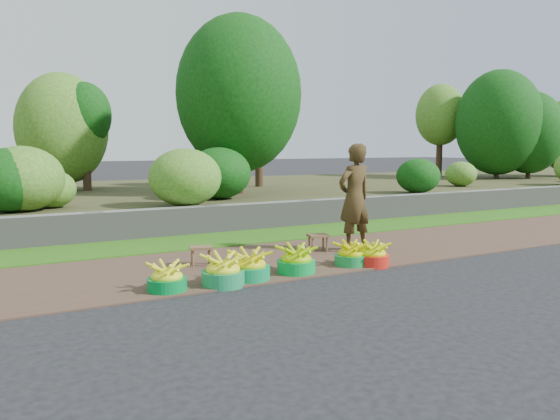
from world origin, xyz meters
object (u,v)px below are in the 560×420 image
basin_d (296,261)px  vendor_woman (354,198)px  basin_f (373,255)px  basin_e (351,255)px  basin_b (223,272)px  stool_right (318,238)px  basin_c (250,267)px  stool_left (201,250)px  basin_a (167,279)px

basin_d → vendor_woman: bearing=28.4°
basin_f → vendor_woman: 1.29m
basin_d → basin_e: basin_d is taller
basin_b → basin_e: basin_b is taller
basin_e → vendor_woman: (0.68, 0.84, 0.73)m
basin_b → basin_d: basin_b is taller
basin_f → stool_right: 1.23m
basin_e → stool_right: bearing=82.7°
basin_c → stool_left: 1.09m
basin_a → basin_b: (0.69, -0.07, 0.02)m
basin_a → basin_c: 1.09m
basin_c → basin_e: (1.63, 0.05, -0.02)m
basin_c → basin_f: bearing=-3.0°
basin_b → basin_c: (0.41, 0.09, -0.00)m
basin_d → vendor_woman: (1.60, 0.87, 0.71)m
basin_b → basin_e: 2.04m
basin_f → stool_left: basin_f is taller
basin_d → stool_right: size_ratio=1.42×
stool_left → basin_c: bearing=-76.3°
stool_left → vendor_woman: vendor_woman is taller
basin_d → vendor_woman: 1.96m
basin_c → stool_right: (1.77, 1.12, 0.07)m
stool_right → vendor_woman: 0.87m
basin_c → vendor_woman: vendor_woman is taller
basin_a → basin_c: bearing=1.3°
stool_left → stool_right: stool_right is taller
basin_d → basin_f: basin_d is taller
basin_a → basin_b: bearing=-5.6°
basin_c → stool_right: basin_c is taller
basin_d → stool_left: (-0.96, 1.03, 0.07)m
basin_f → vendor_woman: bearing=68.1°
basin_b → stool_left: (0.15, 1.15, 0.06)m
basin_b → basin_e: bearing=4.0°
basin_f → stool_right: (-0.14, 1.22, 0.09)m
basin_c → basin_e: size_ratio=1.12×
basin_d → basin_f: (1.21, -0.12, -0.02)m
basin_e → stool_left: size_ratio=1.28×
stool_right → basin_c: bearing=-147.6°
vendor_woman → basin_b: bearing=13.5°
basin_c → stool_right: size_ratio=1.45×
stool_right → vendor_woman: bearing=-23.3°
basin_b → basin_d: bearing=5.9°
basin_c → basin_e: basin_c is taller
basin_c → stool_left: bearing=103.7°
basin_d → vendor_woman: size_ratio=0.30×
basin_b → vendor_woman: bearing=19.9°
basin_b → stool_right: bearing=29.2°
basin_d → basin_e: (0.93, 0.03, -0.02)m
basin_e → basin_b: bearing=-176.0°
basin_b → basin_e: size_ratio=1.13×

